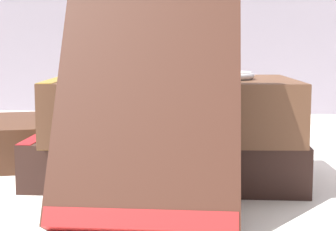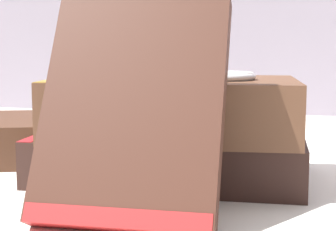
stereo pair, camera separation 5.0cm
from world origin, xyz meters
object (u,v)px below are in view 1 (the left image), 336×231
at_px(pocket_watch, 220,75).
at_px(reading_glasses, 131,145).
at_px(book_flat_bottom, 161,156).
at_px(book_leaning_front, 147,116).
at_px(book_flat_top, 166,108).

height_order(pocket_watch, reading_glasses, pocket_watch).
distance_m(book_flat_bottom, book_leaning_front, 0.13).
bearing_deg(book_flat_bottom, pocket_watch, -14.95).
bearing_deg(pocket_watch, reading_glasses, 123.00).
bearing_deg(book_leaning_front, reading_glasses, 101.58).
distance_m(book_leaning_front, reading_glasses, 0.27).
bearing_deg(book_flat_top, pocket_watch, -5.08).
xyz_separation_m(book_flat_top, book_leaning_front, (-0.00, -0.10, 0.01)).
bearing_deg(book_flat_top, reading_glasses, 105.19).
xyz_separation_m(pocket_watch, reading_glasses, (-0.10, 0.15, -0.09)).
xyz_separation_m(book_flat_top, pocket_watch, (0.04, -0.00, 0.03)).
distance_m(book_leaning_front, pocket_watch, 0.12).
bearing_deg(book_flat_bottom, book_flat_top, -65.77).
bearing_deg(book_flat_top, book_leaning_front, -95.98).
xyz_separation_m(book_flat_bottom, book_leaning_front, (0.00, -0.12, 0.05)).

